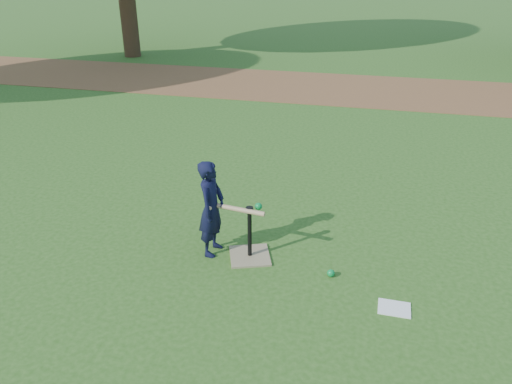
# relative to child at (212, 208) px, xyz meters

# --- Properties ---
(ground) EXTENTS (80.00, 80.00, 0.00)m
(ground) POSITION_rel_child_xyz_m (0.23, -0.05, -0.55)
(ground) COLOR #285116
(ground) RESTS_ON ground
(dirt_strip) EXTENTS (24.00, 3.00, 0.01)m
(dirt_strip) POSITION_rel_child_xyz_m (0.23, 7.45, -0.54)
(dirt_strip) COLOR brown
(dirt_strip) RESTS_ON ground
(child) EXTENTS (0.29, 0.41, 1.09)m
(child) POSITION_rel_child_xyz_m (0.00, 0.00, 0.00)
(child) COLOR black
(child) RESTS_ON ground
(wiffle_ball_ground) EXTENTS (0.08, 0.08, 0.08)m
(wiffle_ball_ground) POSITION_rel_child_xyz_m (1.33, -0.17, -0.51)
(wiffle_ball_ground) COLOR #0B8137
(wiffle_ball_ground) RESTS_ON ground
(clipboard) EXTENTS (0.31, 0.24, 0.01)m
(clipboard) POSITION_rel_child_xyz_m (1.96, -0.55, -0.54)
(clipboard) COLOR white
(clipboard) RESTS_ON ground
(batting_tee) EXTENTS (0.55, 0.55, 0.61)m
(batting_tee) POSITION_rel_child_xyz_m (0.42, -0.01, -0.44)
(batting_tee) COLOR #94825E
(batting_tee) RESTS_ON ground
(swing_action) EXTENTS (0.63, 0.21, 0.08)m
(swing_action) POSITION_rel_child_xyz_m (0.31, -0.02, 0.04)
(swing_action) COLOR tan
(swing_action) RESTS_ON ground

